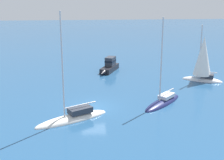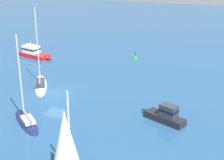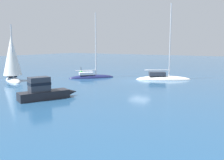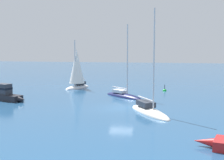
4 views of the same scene
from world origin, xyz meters
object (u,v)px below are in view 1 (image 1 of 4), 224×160
at_px(sloop, 73,118).
at_px(sloop_1, 203,62).
at_px(sailboat, 163,102).
at_px(cabin_cruiser, 109,66).

distance_m(sloop, sloop_1, 20.34).
height_order(sloop, sloop_1, sloop).
relative_size(sailboat, sloop_1, 1.24).
distance_m(sailboat, cabin_cruiser, 14.51).
bearing_deg(sailboat, cabin_cruiser, -118.04).
bearing_deg(cabin_cruiser, sloop, 9.36).
xyz_separation_m(sloop, sloop_1, (11.78, -16.40, 2.42)).
bearing_deg(sloop, sailboat, 171.98).
bearing_deg(sloop_1, sailboat, 74.56).
distance_m(sloop_1, cabin_cruiser, 13.25).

